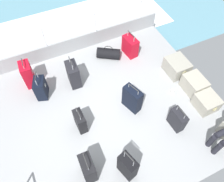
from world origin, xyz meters
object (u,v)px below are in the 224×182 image
at_px(cargo_crate_2, 207,102).
at_px(suitcase_8, 80,121).
at_px(suitcase_0, 41,88).
at_px(suitcase_2, 28,74).
at_px(cargo_crate_0, 177,67).
at_px(suitcase_1, 88,168).
at_px(cargo_crate_1, 194,84).
at_px(paper_cup, 172,91).
at_px(suitcase_3, 73,74).
at_px(suitcase_7, 177,120).
at_px(suitcase_5, 130,46).
at_px(suitcase_6, 128,166).
at_px(suitcase_4, 132,99).
at_px(duffel_bag, 108,53).

distance_m(cargo_crate_2, suitcase_8, 2.90).
height_order(suitcase_0, suitcase_8, suitcase_0).
bearing_deg(suitcase_2, cargo_crate_0, 70.67).
relative_size(cargo_crate_0, suitcase_1, 0.83).
bearing_deg(suitcase_0, suitcase_8, 24.00).
xyz_separation_m(cargo_crate_1, suitcase_0, (-1.40, -3.37, 0.07)).
relative_size(cargo_crate_1, suitcase_0, 0.79).
relative_size(suitcase_0, paper_cup, 7.32).
relative_size(suitcase_8, paper_cup, 6.41).
height_order(suitcase_3, suitcase_7, suitcase_3).
height_order(suitcase_0, suitcase_3, suitcase_3).
height_order(suitcase_1, suitcase_5, suitcase_1).
xyz_separation_m(cargo_crate_0, suitcase_8, (0.45, -2.79, 0.06)).
bearing_deg(cargo_crate_1, suitcase_6, -65.49).
relative_size(cargo_crate_2, suitcase_4, 0.69).
height_order(suitcase_4, suitcase_7, suitcase_4).
bearing_deg(suitcase_2, cargo_crate_1, 62.10).
height_order(cargo_crate_0, suitcase_7, suitcase_7).
bearing_deg(suitcase_4, suitcase_6, -31.40).
xyz_separation_m(suitcase_5, suitcase_7, (2.40, -0.12, -0.02)).
bearing_deg(suitcase_7, suitcase_3, -142.19).
xyz_separation_m(cargo_crate_0, suitcase_4, (0.45, -1.55, 0.13)).
height_order(suitcase_1, suitcase_7, suitcase_1).
relative_size(suitcase_0, suitcase_7, 1.17).
xyz_separation_m(suitcase_3, suitcase_4, (1.23, 0.96, 0.01)).
bearing_deg(suitcase_2, suitcase_4, 49.30).
bearing_deg(suitcase_7, suitcase_1, -85.84).
distance_m(cargo_crate_0, suitcase_2, 3.71).
distance_m(duffel_bag, paper_cup, 1.97).
bearing_deg(cargo_crate_2, suitcase_3, -127.92).
height_order(suitcase_3, duffel_bag, suitcase_3).
bearing_deg(suitcase_2, suitcase_7, 45.93).
bearing_deg(suitcase_0, suitcase_5, 97.97).
relative_size(cargo_crate_1, paper_cup, 5.81).
height_order(cargo_crate_2, suitcase_1, suitcase_1).
bearing_deg(suitcase_1, suitcase_6, 66.71).
relative_size(suitcase_2, suitcase_5, 1.10).
xyz_separation_m(suitcase_0, suitcase_5, (-0.36, 2.55, -0.00)).
height_order(cargo_crate_1, suitcase_6, suitcase_6).
xyz_separation_m(cargo_crate_0, paper_cup, (0.52, -0.46, -0.15)).
height_order(suitcase_4, paper_cup, suitcase_4).
height_order(cargo_crate_2, suitcase_2, suitcase_2).
distance_m(cargo_crate_0, cargo_crate_1, 0.65).
height_order(cargo_crate_2, suitcase_7, suitcase_7).
distance_m(cargo_crate_2, suitcase_5, 2.42).
distance_m(suitcase_2, duffel_bag, 2.14).
bearing_deg(suitcase_1, cargo_crate_2, 95.02).
bearing_deg(suitcase_4, suitcase_7, 37.75).
height_order(cargo_crate_0, suitcase_8, suitcase_8).
bearing_deg(suitcase_0, cargo_crate_2, 59.97).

